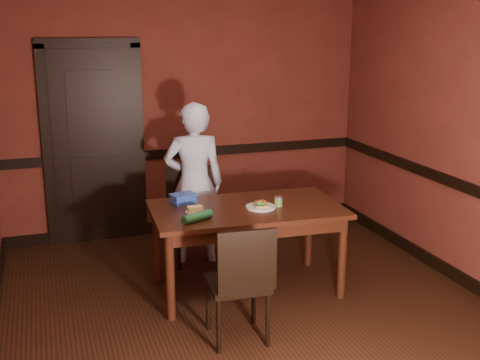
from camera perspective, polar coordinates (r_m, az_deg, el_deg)
floor at (r=4.99m, az=1.30°, el=-12.73°), size 4.00×4.50×0.01m
wall_back at (r=6.66m, az=-5.20°, el=6.43°), size 4.00×0.02×2.70m
wall_front at (r=2.61m, az=18.47°, el=-7.32°), size 4.00×0.02×2.70m
wall_right at (r=5.53m, az=21.35°, el=3.80°), size 0.02×4.50×2.70m
dado_back at (r=6.72m, az=-5.09°, el=2.62°), size 4.00×0.03×0.10m
dado_right at (r=5.61m, az=20.81°, el=-0.72°), size 0.03×4.50×0.10m
baseboard_back at (r=6.95m, az=-4.93°, el=-4.18°), size 4.00×0.03×0.12m
baseboard_right at (r=5.88m, az=20.07°, el=-8.64°), size 0.03×4.50×0.12m
door at (r=6.52m, az=-13.68°, el=3.59°), size 1.05×0.07×2.20m
dining_table at (r=5.29m, az=0.63°, el=-6.53°), size 1.68×1.00×0.76m
chair_far at (r=5.87m, az=-3.93°, el=-3.50°), size 0.54×0.54×0.94m
chair_near at (r=4.48m, az=-0.28°, el=-9.56°), size 0.45×0.45×0.91m
person at (r=5.83m, az=-4.36°, el=-0.33°), size 0.63×0.46×1.58m
sandwich_plate at (r=5.14m, az=1.97°, el=-2.47°), size 0.25×0.25×0.06m
sauce_jar at (r=5.19m, az=3.66°, el=-2.04°), size 0.07×0.07×0.09m
cheese_saucer at (r=5.03m, az=-4.28°, el=-2.85°), size 0.17×0.17×0.05m
food_tub at (r=5.28m, az=-5.41°, el=-1.76°), size 0.24×0.19×0.09m
wrapped_veg at (r=4.80m, az=-4.07°, el=-3.50°), size 0.27×0.18×0.07m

